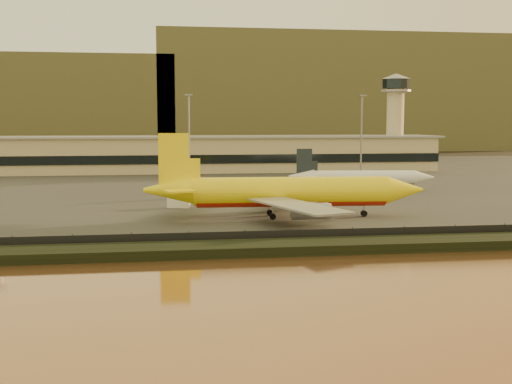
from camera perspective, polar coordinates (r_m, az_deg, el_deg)
The scene contains 12 objects.
ground at distance 106.07m, azimuth 1.33°, elevation -3.51°, with size 900.00×900.00×0.00m, color black.
embankment at distance 89.51m, azimuth 3.16°, elevation -4.91°, with size 320.00×7.00×1.40m, color black.
tarmac at distance 199.62m, azimuth -3.25°, elevation 1.15°, with size 320.00×220.00×0.20m, color #2D2D2D.
perimeter_fence at distance 93.25m, azimuth 2.67°, elevation -4.07°, with size 300.00×0.05×2.20m, color black.
terminal_building at distance 228.90m, azimuth -7.57°, elevation 3.31°, with size 202.00×25.00×12.60m.
control_tower at distance 249.89m, azimuth 12.28°, elevation 7.01°, with size 11.20×11.20×35.50m.
apron_light_masts at distance 180.99m, azimuth 2.05°, elevation 5.57°, with size 152.20×12.20×25.40m.
distant_hills at distance 443.23m, azimuth -8.82°, elevation 7.99°, with size 470.00×160.00×70.00m.
dhl_cargo_jet at distance 119.26m, azimuth 2.71°, elevation -0.04°, with size 52.60×51.49×15.72m.
white_narrowbody_jet at distance 167.23m, azimuth 9.38°, elevation 1.22°, with size 37.81×36.63×10.86m.
gse_vehicle_yellow at distance 138.22m, azimuth 0.46°, elevation -0.75°, with size 3.90×1.75×1.75m, color yellow.
gse_vehicle_white at distance 134.18m, azimuth -6.87°, elevation -0.94°, with size 4.59×2.07×2.07m, color white.
Camera 1 is at (-17.55, -103.02, 18.16)m, focal length 45.00 mm.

